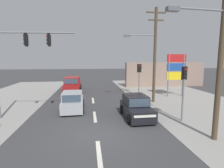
{
  "coord_description": "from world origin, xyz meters",
  "views": [
    {
      "loc": [
        -0.37,
        -8.93,
        3.96
      ],
      "look_at": [
        1.36,
        4.0,
        2.16
      ],
      "focal_mm": 28.0,
      "sensor_mm": 36.0,
      "label": 1
    }
  ],
  "objects_px": {
    "pedestal_signal_far_median": "(139,75)",
    "suv_kerbside_parked": "(72,85)",
    "hatchback_oncoming_near": "(136,107)",
    "pedestal_signal_right_kerb": "(184,85)",
    "traffic_signal_mast": "(15,57)",
    "utility_pole_foreground_right": "(219,45)",
    "shopping_plaza_sign": "(176,69)",
    "hatchback_oncoming_mid": "(73,102)",
    "utility_pole_midground_right": "(153,52)"
  },
  "relations": [
    {
      "from": "pedestal_signal_far_median",
      "to": "suv_kerbside_parked",
      "type": "relative_size",
      "value": 0.78
    },
    {
      "from": "pedestal_signal_far_median",
      "to": "hatchback_oncoming_near",
      "type": "xyz_separation_m",
      "value": [
        -1.85,
        -5.65,
        -1.71
      ]
    },
    {
      "from": "hatchback_oncoming_near",
      "to": "pedestal_signal_right_kerb",
      "type": "bearing_deg",
      "value": -23.38
    },
    {
      "from": "traffic_signal_mast",
      "to": "suv_kerbside_parked",
      "type": "xyz_separation_m",
      "value": [
        2.72,
        9.7,
        -3.26
      ]
    },
    {
      "from": "utility_pole_foreground_right",
      "to": "pedestal_signal_far_median",
      "type": "height_order",
      "value": "utility_pole_foreground_right"
    },
    {
      "from": "shopping_plaza_sign",
      "to": "hatchback_oncoming_mid",
      "type": "xyz_separation_m",
      "value": [
        -10.67,
        -4.05,
        -2.28
      ]
    },
    {
      "from": "traffic_signal_mast",
      "to": "shopping_plaza_sign",
      "type": "xyz_separation_m",
      "value": [
        14.12,
        5.55,
        -1.16
      ]
    },
    {
      "from": "utility_pole_midground_right",
      "to": "traffic_signal_mast",
      "type": "height_order",
      "value": "utility_pole_midground_right"
    },
    {
      "from": "utility_pole_midground_right",
      "to": "hatchback_oncoming_mid",
      "type": "distance_m",
      "value": 8.41
    },
    {
      "from": "pedestal_signal_right_kerb",
      "to": "suv_kerbside_parked",
      "type": "distance_m",
      "value": 14.24
    },
    {
      "from": "utility_pole_foreground_right",
      "to": "shopping_plaza_sign",
      "type": "height_order",
      "value": "utility_pole_foreground_right"
    },
    {
      "from": "utility_pole_midground_right",
      "to": "hatchback_oncoming_mid",
      "type": "bearing_deg",
      "value": -165.55
    },
    {
      "from": "pedestal_signal_right_kerb",
      "to": "shopping_plaza_sign",
      "type": "relative_size",
      "value": 0.77
    },
    {
      "from": "utility_pole_midground_right",
      "to": "hatchback_oncoming_mid",
      "type": "xyz_separation_m",
      "value": [
        -7.19,
        -1.85,
        -3.95
      ]
    },
    {
      "from": "shopping_plaza_sign",
      "to": "suv_kerbside_parked",
      "type": "distance_m",
      "value": 12.32
    },
    {
      "from": "hatchback_oncoming_near",
      "to": "pedestal_signal_far_median",
      "type": "bearing_deg",
      "value": 71.84
    },
    {
      "from": "traffic_signal_mast",
      "to": "suv_kerbside_parked",
      "type": "distance_m",
      "value": 10.59
    },
    {
      "from": "utility_pole_foreground_right",
      "to": "traffic_signal_mast",
      "type": "height_order",
      "value": "utility_pole_foreground_right"
    },
    {
      "from": "utility_pole_foreground_right",
      "to": "hatchback_oncoming_near",
      "type": "relative_size",
      "value": 2.34
    },
    {
      "from": "utility_pole_foreground_right",
      "to": "hatchback_oncoming_mid",
      "type": "bearing_deg",
      "value": 139.79
    },
    {
      "from": "traffic_signal_mast",
      "to": "pedestal_signal_right_kerb",
      "type": "height_order",
      "value": "traffic_signal_mast"
    },
    {
      "from": "utility_pole_midground_right",
      "to": "suv_kerbside_parked",
      "type": "xyz_separation_m",
      "value": [
        -7.93,
        6.35,
        -3.76
      ]
    },
    {
      "from": "pedestal_signal_right_kerb",
      "to": "hatchback_oncoming_near",
      "type": "relative_size",
      "value": 0.97
    },
    {
      "from": "hatchback_oncoming_mid",
      "to": "hatchback_oncoming_near",
      "type": "distance_m",
      "value": 5.05
    },
    {
      "from": "pedestal_signal_right_kerb",
      "to": "hatchback_oncoming_near",
      "type": "height_order",
      "value": "pedestal_signal_right_kerb"
    },
    {
      "from": "utility_pole_midground_right",
      "to": "shopping_plaza_sign",
      "type": "xyz_separation_m",
      "value": [
        3.47,
        2.19,
        -1.67
      ]
    },
    {
      "from": "utility_pole_midground_right",
      "to": "shopping_plaza_sign",
      "type": "distance_m",
      "value": 4.43
    },
    {
      "from": "utility_pole_foreground_right",
      "to": "utility_pole_midground_right",
      "type": "bearing_deg",
      "value": 90.9
    },
    {
      "from": "shopping_plaza_sign",
      "to": "hatchback_oncoming_mid",
      "type": "height_order",
      "value": "shopping_plaza_sign"
    },
    {
      "from": "shopping_plaza_sign",
      "to": "hatchback_oncoming_near",
      "type": "relative_size",
      "value": 1.26
    },
    {
      "from": "hatchback_oncoming_mid",
      "to": "suv_kerbside_parked",
      "type": "distance_m",
      "value": 8.24
    },
    {
      "from": "utility_pole_foreground_right",
      "to": "utility_pole_midground_right",
      "type": "xyz_separation_m",
      "value": [
        -0.13,
        8.04,
        0.01
      ]
    },
    {
      "from": "utility_pole_foreground_right",
      "to": "shopping_plaza_sign",
      "type": "xyz_separation_m",
      "value": [
        3.35,
        10.23,
        -1.65
      ]
    },
    {
      "from": "pedestal_signal_far_median",
      "to": "hatchback_oncoming_mid",
      "type": "height_order",
      "value": "pedestal_signal_far_median"
    },
    {
      "from": "hatchback_oncoming_mid",
      "to": "hatchback_oncoming_near",
      "type": "height_order",
      "value": "same"
    },
    {
      "from": "hatchback_oncoming_mid",
      "to": "shopping_plaza_sign",
      "type": "bearing_deg",
      "value": 20.78
    },
    {
      "from": "traffic_signal_mast",
      "to": "hatchback_oncoming_near",
      "type": "relative_size",
      "value": 1.64
    },
    {
      "from": "pedestal_signal_far_median",
      "to": "shopping_plaza_sign",
      "type": "height_order",
      "value": "shopping_plaza_sign"
    },
    {
      "from": "pedestal_signal_far_median",
      "to": "hatchback_oncoming_near",
      "type": "bearing_deg",
      "value": -108.16
    },
    {
      "from": "hatchback_oncoming_mid",
      "to": "suv_kerbside_parked",
      "type": "bearing_deg",
      "value": 95.15
    },
    {
      "from": "shopping_plaza_sign",
      "to": "utility_pole_midground_right",
      "type": "bearing_deg",
      "value": -147.72
    },
    {
      "from": "hatchback_oncoming_mid",
      "to": "suv_kerbside_parked",
      "type": "relative_size",
      "value": 0.81
    },
    {
      "from": "hatchback_oncoming_near",
      "to": "utility_pole_midground_right",
      "type": "bearing_deg",
      "value": 56.99
    },
    {
      "from": "pedestal_signal_right_kerb",
      "to": "pedestal_signal_far_median",
      "type": "distance_m",
      "value": 6.9
    },
    {
      "from": "utility_pole_foreground_right",
      "to": "suv_kerbside_parked",
      "type": "distance_m",
      "value": 16.91
    },
    {
      "from": "utility_pole_midground_right",
      "to": "hatchback_oncoming_mid",
      "type": "relative_size",
      "value": 2.34
    },
    {
      "from": "traffic_signal_mast",
      "to": "hatchback_oncoming_near",
      "type": "height_order",
      "value": "traffic_signal_mast"
    },
    {
      "from": "hatchback_oncoming_near",
      "to": "suv_kerbside_parked",
      "type": "xyz_separation_m",
      "value": [
        -5.24,
        10.49,
        0.18
      ]
    },
    {
      "from": "utility_pole_midground_right",
      "to": "hatchback_oncoming_near",
      "type": "height_order",
      "value": "utility_pole_midground_right"
    },
    {
      "from": "utility_pole_foreground_right",
      "to": "hatchback_oncoming_mid",
      "type": "xyz_separation_m",
      "value": [
        -7.32,
        6.19,
        -3.93
      ]
    }
  ]
}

